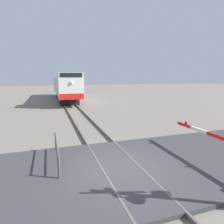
# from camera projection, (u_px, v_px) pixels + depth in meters

# --- Properties ---
(ground_plane) EXTENTS (160.00, 160.00, 0.00)m
(ground_plane) POSITION_uv_depth(u_px,v_px,m) (121.00, 170.00, 7.44)
(ground_plane) COLOR slate
(rail_track_left) EXTENTS (0.08, 80.00, 0.15)m
(rail_track_left) POSITION_uv_depth(u_px,v_px,m) (103.00, 171.00, 7.20)
(rail_track_left) COLOR #59544C
(rail_track_left) RESTS_ON ground_plane
(rail_track_right) EXTENTS (0.08, 80.00, 0.15)m
(rail_track_right) POSITION_uv_depth(u_px,v_px,m) (138.00, 166.00, 7.65)
(rail_track_right) COLOR #59544C
(rail_track_right) RESTS_ON ground_plane
(road_surface) EXTENTS (36.00, 5.79, 0.14)m
(road_surface) POSITION_uv_depth(u_px,v_px,m) (121.00, 169.00, 7.43)
(road_surface) COLOR #38383A
(road_surface) RESTS_ON ground_plane
(locomotive) EXTENTS (2.82, 18.21, 4.06)m
(locomotive) POSITION_uv_depth(u_px,v_px,m) (65.00, 86.00, 29.59)
(locomotive) COLOR black
(locomotive) RESTS_ON ground_plane
(guard_railing) EXTENTS (0.08, 2.96, 0.95)m
(guard_railing) POSITION_uv_depth(u_px,v_px,m) (57.00, 150.00, 7.85)
(guard_railing) COLOR #4C4742
(guard_railing) RESTS_ON ground_plane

